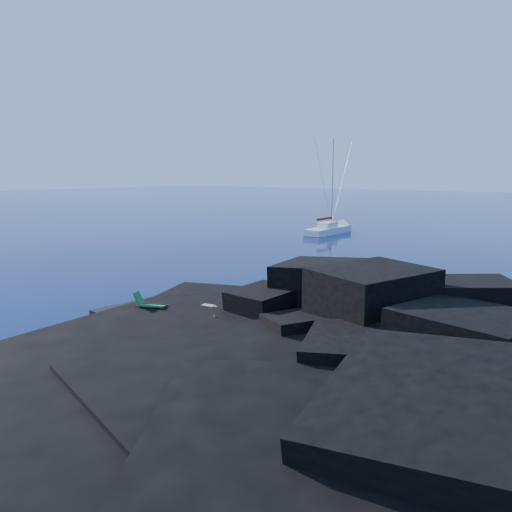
{
  "coord_description": "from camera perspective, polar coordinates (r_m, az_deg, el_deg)",
  "views": [
    {
      "loc": [
        23.32,
        -16.61,
        7.64
      ],
      "look_at": [
        2.09,
        9.66,
        2.0
      ],
      "focal_mm": 35.0,
      "sensor_mm": 36.0,
      "label": 1
    }
  ],
  "objects": [
    {
      "name": "sunbather",
      "position": [
        27.0,
        -5.46,
        -5.82
      ],
      "size": [
        2.0,
        0.8,
        0.27
      ],
      "primitive_type": null,
      "rotation": [
        0.0,
        0.0,
        0.16
      ],
      "color": "#E0AE75",
      "rests_on": "towel"
    },
    {
      "name": "sailboat",
      "position": [
        64.41,
        8.38,
        2.56
      ],
      "size": [
        2.67,
        11.42,
        11.92
      ],
      "primitive_type": null,
      "rotation": [
        0.0,
        0.0,
        0.02
      ],
      "color": "white",
      "rests_on": "ground"
    },
    {
      "name": "marker_cone",
      "position": [
        24.84,
        -4.73,
        -7.03
      ],
      "size": [
        0.35,
        0.35,
        0.49
      ],
      "primitive_type": "cone",
      "rotation": [
        0.0,
        0.0,
        0.09
      ],
      "color": "#D5510B",
      "rests_on": "beach"
    },
    {
      "name": "beach",
      "position": [
        26.56,
        -8.47,
        -7.34
      ],
      "size": [
        9.08,
        6.86,
        0.7
      ],
      "primitive_type": "cube",
      "rotation": [
        0.0,
        0.0,
        -0.1
      ],
      "color": "black",
      "rests_on": "ground"
    },
    {
      "name": "surf_foam",
      "position": [
        29.35,
        -1.3,
        -5.61
      ],
      "size": [
        10.0,
        8.0,
        0.06
      ],
      "primitive_type": null,
      "color": "white",
      "rests_on": "ground"
    },
    {
      "name": "ground",
      "position": [
        29.64,
        -15.13,
        -5.8
      ],
      "size": [
        400.0,
        400.0,
        0.0
      ],
      "primitive_type": "plane",
      "color": "black",
      "rests_on": "ground"
    },
    {
      "name": "towel",
      "position": [
        27.04,
        -5.45,
        -6.15
      ],
      "size": [
        2.18,
        1.28,
        0.05
      ],
      "primitive_type": "cube",
      "rotation": [
        0.0,
        0.0,
        0.16
      ],
      "color": "white",
      "rests_on": "beach"
    },
    {
      "name": "deck_chair",
      "position": [
        27.02,
        -11.83,
        -5.12
      ],
      "size": [
        1.82,
        1.38,
        1.15
      ],
      "primitive_type": null,
      "rotation": [
        0.0,
        0.0,
        0.45
      ],
      "color": "#1C7F34",
      "rests_on": "beach"
    },
    {
      "name": "headland",
      "position": [
        23.44,
        10.72,
        -9.71
      ],
      "size": [
        24.0,
        24.0,
        3.6
      ],
      "primitive_type": null,
      "color": "black",
      "rests_on": "ground"
    }
  ]
}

